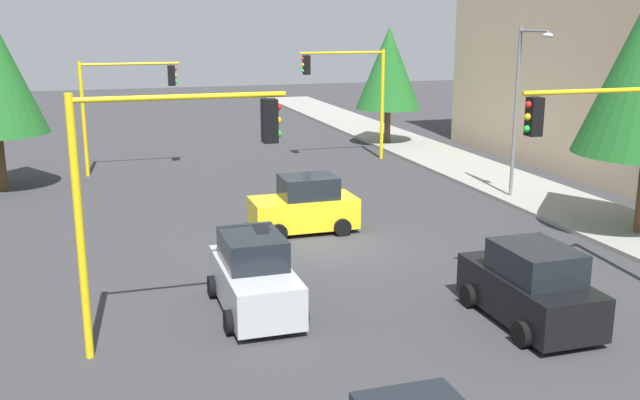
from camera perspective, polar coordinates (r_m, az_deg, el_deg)
name	(u,v)px	position (r m, az deg, el deg)	size (l,w,h in m)	color
ground_plane	(329,247)	(23.73, 0.73, -3.72)	(120.00, 120.00, 0.00)	#353538
sidewalk_kerb	(524,190)	(32.56, 15.73, 0.78)	(80.00, 4.00, 0.15)	gray
traffic_signal_near_right	(163,170)	(15.85, -12.23, 2.29)	(0.36, 4.59, 5.78)	yellow
traffic_signal_far_right	(123,94)	(35.67, -15.22, 8.02)	(0.36, 4.59, 5.36)	yellow
traffic_signal_far_left	(350,83)	(37.84, 2.40, 9.18)	(0.36, 4.59, 5.74)	yellow
traffic_signal_near_left	(610,148)	(20.31, 21.80, 3.81)	(0.36, 4.59, 5.61)	yellow
street_lamp_curbside	(522,94)	(30.03, 15.61, 8.00)	(2.15, 0.28, 7.00)	slate
tree_roadside_far	(389,68)	(42.90, 5.42, 10.27)	(3.76, 3.76, 6.85)	brown
car_yellow	(304,206)	(25.25, -1.23, -0.51)	(2.05, 3.64, 1.98)	yellow
car_black	(530,287)	(18.47, 16.19, -6.59)	(4.00, 2.10, 1.98)	black
car_silver	(254,277)	(18.52, -5.20, -6.02)	(3.98, 1.98, 1.98)	#B2B5BA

